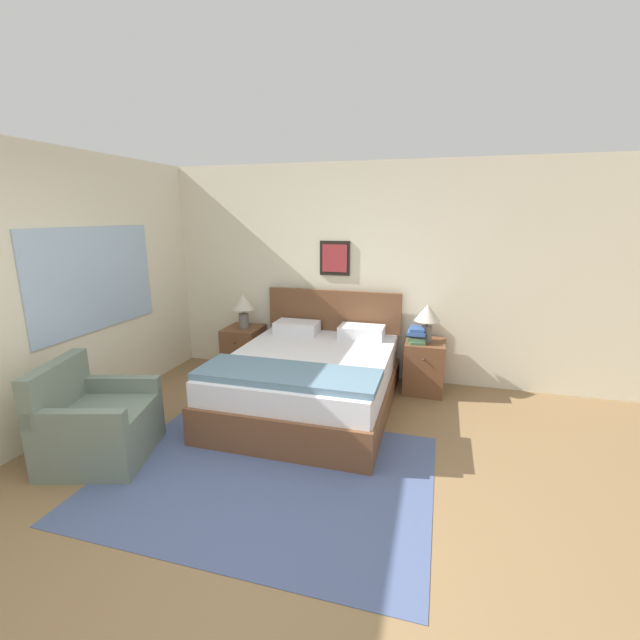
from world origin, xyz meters
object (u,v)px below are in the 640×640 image
at_px(nightstand_near_window, 244,350).
at_px(nightstand_by_door, 424,366).
at_px(table_lamp_near_window, 243,305).
at_px(armchair, 97,425).
at_px(table_lamp_by_door, 427,316).
at_px(bed, 310,379).

bearing_deg(nightstand_near_window, nightstand_by_door, 0.00).
height_order(nightstand_near_window, table_lamp_near_window, table_lamp_near_window).
xyz_separation_m(armchair, table_lamp_by_door, (2.56, 2.19, 0.60)).
relative_size(nightstand_near_window, nightstand_by_door, 1.00).
xyz_separation_m(armchair, nightstand_near_window, (0.29, 2.20, 0.01)).
xyz_separation_m(bed, nightstand_near_window, (-1.14, 0.79, -0.02)).
xyz_separation_m(nightstand_near_window, table_lamp_by_door, (2.27, -0.00, 0.60)).
distance_m(bed, table_lamp_by_door, 1.50).
xyz_separation_m(bed, armchair, (-1.43, -1.41, -0.03)).
relative_size(armchair, nightstand_by_door, 1.62).
height_order(nightstand_by_door, table_lamp_by_door, table_lamp_by_door).
relative_size(nightstand_by_door, table_lamp_by_door, 1.38).
bearing_deg(nightstand_near_window, table_lamp_near_window, -7.30).
xyz_separation_m(nightstand_by_door, table_lamp_by_door, (0.00, -0.00, 0.60)).
height_order(armchair, nightstand_by_door, armchair).
height_order(nightstand_by_door, table_lamp_near_window, table_lamp_near_window).
xyz_separation_m(table_lamp_near_window, table_lamp_by_door, (2.26, 0.00, 0.00)).
height_order(nightstand_near_window, nightstand_by_door, same).
bearing_deg(nightstand_near_window, armchair, -97.51).
bearing_deg(armchair, table_lamp_by_door, 114.78).
distance_m(nightstand_near_window, table_lamp_near_window, 0.60).
relative_size(bed, table_lamp_near_window, 4.85).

